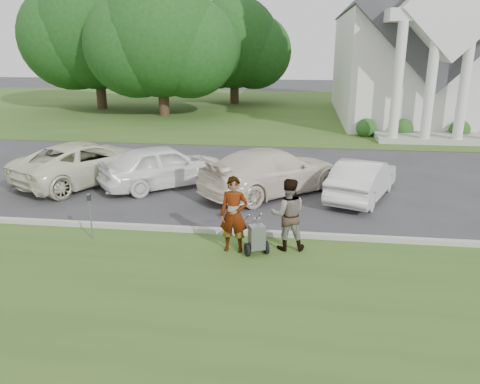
% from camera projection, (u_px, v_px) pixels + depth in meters
% --- Properties ---
extents(ground, '(120.00, 120.00, 0.00)m').
position_uv_depth(ground, '(224.00, 242.00, 12.15)').
color(ground, '#333335').
rests_on(ground, ground).
extents(grass_strip, '(80.00, 7.00, 0.01)m').
position_uv_depth(grass_strip, '(199.00, 302.00, 9.31)').
color(grass_strip, '#32561D').
rests_on(grass_strip, ground).
extents(church_lawn, '(80.00, 30.00, 0.01)m').
position_uv_depth(church_lawn, '(278.00, 108.00, 37.68)').
color(church_lawn, '#32561D').
rests_on(church_lawn, ground).
extents(curb, '(80.00, 0.18, 0.15)m').
position_uv_depth(curb, '(227.00, 232.00, 12.65)').
color(curb, '#9E9E93').
rests_on(curb, ground).
extents(church, '(9.19, 19.00, 24.10)m').
position_uv_depth(church, '(413.00, 28.00, 31.10)').
color(church, white).
rests_on(church, ground).
extents(tree_left, '(10.63, 8.40, 9.71)m').
position_uv_depth(tree_left, '(161.00, 42.00, 32.40)').
color(tree_left, '#332316').
rests_on(tree_left, ground).
extents(tree_far, '(11.64, 9.20, 10.73)m').
position_uv_depth(tree_far, '(96.00, 34.00, 35.80)').
color(tree_far, '#332316').
rests_on(tree_far, ground).
extents(tree_back, '(9.61, 7.60, 8.89)m').
position_uv_depth(tree_back, '(234.00, 47.00, 39.58)').
color(tree_back, '#332316').
rests_on(tree_back, ground).
extents(striping_cart, '(0.86, 1.19, 1.03)m').
position_uv_depth(striping_cart, '(257.00, 238.00, 11.31)').
color(striping_cart, black).
rests_on(striping_cart, ground).
extents(person_left, '(0.71, 0.48, 1.89)m').
position_uv_depth(person_left, '(234.00, 215.00, 11.36)').
color(person_left, '#999999').
rests_on(person_left, ground).
extents(person_right, '(0.96, 0.79, 1.82)m').
position_uv_depth(person_right, '(288.00, 215.00, 11.48)').
color(person_right, '#999999').
rests_on(person_right, ground).
extents(parking_meter_near, '(0.09, 0.08, 1.25)m').
position_uv_depth(parking_meter_near, '(90.00, 211.00, 12.12)').
color(parking_meter_near, gray).
rests_on(parking_meter_near, ground).
extents(car_a, '(4.83, 5.97, 1.51)m').
position_uv_depth(car_a, '(87.00, 162.00, 17.30)').
color(car_a, beige).
rests_on(car_a, ground).
extents(car_b, '(4.66, 4.26, 1.54)m').
position_uv_depth(car_b, '(164.00, 166.00, 16.70)').
color(car_b, white).
rests_on(car_b, ground).
extents(car_c, '(5.39, 5.24, 1.55)m').
position_uv_depth(car_c, '(272.00, 171.00, 15.97)').
color(car_c, silver).
rests_on(car_c, ground).
extents(car_d, '(2.78, 4.25, 1.32)m').
position_uv_depth(car_d, '(362.00, 179.00, 15.47)').
color(car_d, silver).
rests_on(car_d, ground).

